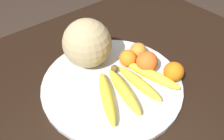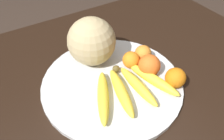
% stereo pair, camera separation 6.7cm
% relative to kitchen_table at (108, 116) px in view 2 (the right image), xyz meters
% --- Properties ---
extents(kitchen_table, '(1.44, 1.08, 0.77)m').
position_rel_kitchen_table_xyz_m(kitchen_table, '(0.00, 0.00, 0.00)').
color(kitchen_table, black).
rests_on(kitchen_table, ground_plane).
extents(fruit_bowl, '(0.45, 0.45, 0.02)m').
position_rel_kitchen_table_xyz_m(fruit_bowl, '(-0.04, -0.05, 0.10)').
color(fruit_bowl, silver).
rests_on(fruit_bowl, kitchen_table).
extents(melon, '(0.16, 0.16, 0.16)m').
position_rel_kitchen_table_xyz_m(melon, '(-0.04, -0.17, 0.19)').
color(melon, tan).
rests_on(melon, fruit_bowl).
extents(banana_bunch, '(0.27, 0.22, 0.03)m').
position_rel_kitchen_table_xyz_m(banana_bunch, '(-0.06, 0.02, 0.13)').
color(banana_bunch, brown).
rests_on(banana_bunch, fruit_bowl).
extents(orange_front_left, '(0.07, 0.07, 0.07)m').
position_rel_kitchen_table_xyz_m(orange_front_left, '(-0.17, -0.01, 0.14)').
color(orange_front_left, orange).
rests_on(orange_front_left, fruit_bowl).
extents(orange_front_right, '(0.06, 0.06, 0.06)m').
position_rel_kitchen_table_xyz_m(orange_front_right, '(-0.13, -0.07, 0.14)').
color(orange_front_right, orange).
rests_on(orange_front_right, fruit_bowl).
extents(orange_mid_center, '(0.06, 0.06, 0.06)m').
position_rel_kitchen_table_xyz_m(orange_mid_center, '(-0.20, 0.07, 0.14)').
color(orange_mid_center, orange).
rests_on(orange_mid_center, fruit_bowl).
extents(orange_back_left, '(0.06, 0.06, 0.06)m').
position_rel_kitchen_table_xyz_m(orange_back_left, '(-0.19, -0.08, 0.14)').
color(orange_back_left, orange).
rests_on(orange_back_left, fruit_bowl).
extents(produce_tag, '(0.10, 0.08, 0.00)m').
position_rel_kitchen_table_xyz_m(produce_tag, '(-0.12, 0.03, 0.11)').
color(produce_tag, white).
rests_on(produce_tag, fruit_bowl).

